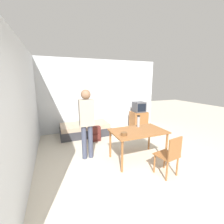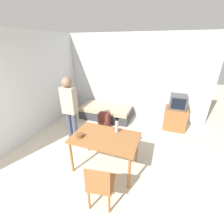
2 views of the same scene
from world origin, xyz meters
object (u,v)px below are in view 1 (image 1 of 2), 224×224
person_standing (87,119)px  mate_bowl (124,134)px  daybed (85,129)px  tv (139,117)px  dining_table (138,134)px  thermos_flask (138,121)px  backpack (95,134)px  wooden_chair (170,154)px

person_standing → mate_bowl: size_ratio=12.24×
daybed → mate_bowl: bearing=-80.4°
tv → dining_table: tv is taller
thermos_flask → backpack: bearing=122.9°
person_standing → backpack: 1.34m
dining_table → mate_bowl: (-0.46, -0.17, 0.12)m
dining_table → person_standing: bearing=155.1°
tv → wooden_chair: (-1.12, -2.99, 0.01)m
tv → backpack: tv is taller
daybed → dining_table: bearing=-68.4°
daybed → dining_table: size_ratio=1.33×
person_standing → thermos_flask: person_standing is taller
thermos_flask → mate_bowl: thermos_flask is taller
person_standing → thermos_flask: size_ratio=5.68×
dining_table → mate_bowl: bearing=-160.2°
dining_table → tv: bearing=57.8°
dining_table → person_standing: person_standing is taller
dining_table → mate_bowl: size_ratio=9.16×
person_standing → dining_table: bearing=-24.9°
daybed → thermos_flask: size_ratio=5.63×
person_standing → wooden_chair: bearing=-44.5°
wooden_chair → mate_bowl: 1.01m
wooden_chair → thermos_flask: thermos_flask is taller
daybed → thermos_flask: thermos_flask is taller
thermos_flask → backpack: (-0.81, 1.26, -0.68)m
wooden_chair → thermos_flask: (-0.09, 1.07, 0.43)m
wooden_chair → tv: bearing=69.5°
daybed → person_standing: bearing=-99.5°
daybed → mate_bowl: (0.39, -2.32, 0.57)m
tv → mate_bowl: tv is taller
person_standing → thermos_flask: (1.28, -0.27, -0.10)m
dining_table → thermos_flask: bearing=58.2°
wooden_chair → backpack: wooden_chair is taller
wooden_chair → backpack: 2.51m
tv → backpack: size_ratio=2.27×
mate_bowl → backpack: 1.77m
tv → dining_table: size_ratio=0.84×
person_standing → tv: bearing=33.5°
thermos_flask → person_standing: bearing=168.0°
person_standing → mate_bowl: person_standing is taller
wooden_chair → mate_bowl: bearing=137.0°
wooden_chair → daybed: bearing=110.2°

